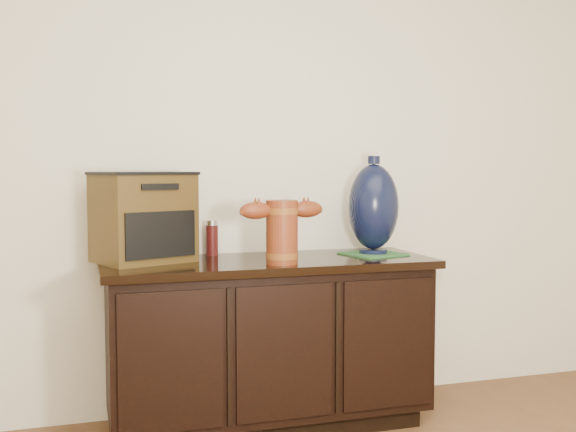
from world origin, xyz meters
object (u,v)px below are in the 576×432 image
object	(u,v)px
spray_can	(212,238)
sideboard	(269,341)
tv_radio	(143,217)
lamp_base	(373,207)
terracotta_vessel	(282,228)

from	to	relation	value
spray_can	sideboard	bearing A→B (deg)	-44.82
tv_radio	lamp_base	bearing A→B (deg)	-26.44
terracotta_vessel	spray_can	world-z (taller)	terracotta_vessel
lamp_base	terracotta_vessel	bearing A→B (deg)	-161.24
sideboard	terracotta_vessel	world-z (taller)	terracotta_vessel
terracotta_vessel	spray_can	distance (m)	0.44
sideboard	terracotta_vessel	distance (m)	0.54
sideboard	lamp_base	xyz separation A→B (m)	(0.51, 0.02, 0.59)
terracotta_vessel	tv_radio	distance (m)	0.60
terracotta_vessel	lamp_base	xyz separation A→B (m)	(0.50, 0.17, 0.07)
terracotta_vessel	spray_can	xyz separation A→B (m)	(-0.23, 0.36, -0.07)
lamp_base	spray_can	bearing A→B (deg)	164.93
sideboard	spray_can	world-z (taller)	spray_can
sideboard	lamp_base	size ratio (longest dim) A/B	3.21
terracotta_vessel	sideboard	bearing A→B (deg)	89.60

